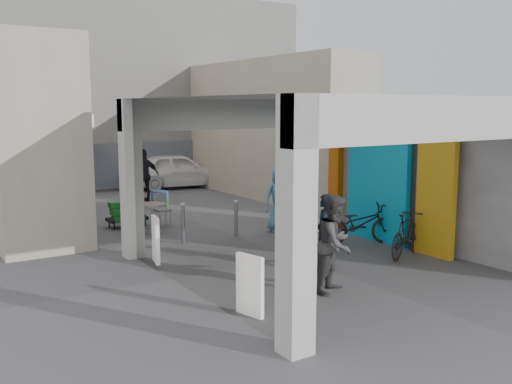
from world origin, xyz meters
TOP-DOWN VIEW (x-y plane):
  - ground at (0.00, 0.00)m, footprint 90.00×90.00m
  - arcade_canopy at (0.54, -0.82)m, footprint 6.40×6.45m
  - far_building at (-0.00, 13.99)m, footprint 18.00×4.08m
  - plaza_bldg_left at (-4.50, 7.50)m, footprint 2.00×9.00m
  - plaza_bldg_right at (4.50, 7.50)m, footprint 2.00×9.00m
  - bollard_left at (-1.52, 2.51)m, footprint 0.09×0.09m
  - bollard_center at (0.00, 2.54)m, footprint 0.09×0.09m
  - bollard_right at (1.48, 2.59)m, footprint 0.09×0.09m
  - advert_board_near at (-2.75, -2.46)m, footprint 0.21×0.55m
  - advert_board_far at (-2.75, 1.32)m, footprint 0.21×0.55m
  - cafe_set at (-1.73, 4.47)m, footprint 1.53×1.23m
  - produce_stand at (-1.96, 5.20)m, footprint 1.07×0.58m
  - crate_stack at (0.05, 7.53)m, footprint 0.53×0.46m
  - border_collie at (0.72, 0.22)m, footprint 0.24×0.48m
  - man_with_dog at (-0.10, -1.12)m, footprint 0.68×0.67m
  - man_back_turned at (-0.79, -2.27)m, footprint 1.07×0.98m
  - man_elderly at (1.25, 2.34)m, footprint 1.00×0.78m
  - man_crates at (0.10, 8.97)m, footprint 1.11×0.48m
  - bicycle_front at (2.08, 0.15)m, footprint 2.03×1.35m
  - bicycle_rear at (2.13, -1.29)m, footprint 1.74×1.08m
  - white_van at (2.57, 11.50)m, footprint 4.50×2.39m

SIDE VIEW (x-z plane):
  - ground at x=0.00m, z-range 0.00..0.00m
  - border_collie at x=0.72m, z-range -0.07..0.59m
  - produce_stand at x=-1.96m, z-range -0.07..0.63m
  - crate_stack at x=0.05m, z-range 0.00..0.56m
  - cafe_set at x=-1.73m, z-range -0.14..0.79m
  - bollard_center at x=0.00m, z-range 0.00..0.92m
  - bollard_left at x=-1.52m, z-range 0.00..0.98m
  - bollard_right at x=1.48m, z-range 0.00..0.99m
  - bicycle_front at x=2.08m, z-range 0.00..1.01m
  - advert_board_near at x=-2.75m, z-range 0.01..1.01m
  - advert_board_far at x=-2.75m, z-range 0.01..1.01m
  - bicycle_rear at x=2.13m, z-range 0.00..1.01m
  - white_van at x=2.57m, z-range 0.00..1.46m
  - man_with_dog at x=-0.10m, z-range 0.00..1.59m
  - man_back_turned at x=-0.79m, z-range 0.00..1.77m
  - man_elderly at x=1.25m, z-range 0.00..1.81m
  - man_crates at x=0.10m, z-range 0.00..1.87m
  - arcade_canopy at x=0.54m, z-range -0.90..5.50m
  - plaza_bldg_left at x=-4.50m, z-range 0.00..5.00m
  - plaza_bldg_right at x=4.50m, z-range 0.00..5.00m
  - far_building at x=0.00m, z-range -0.01..7.99m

